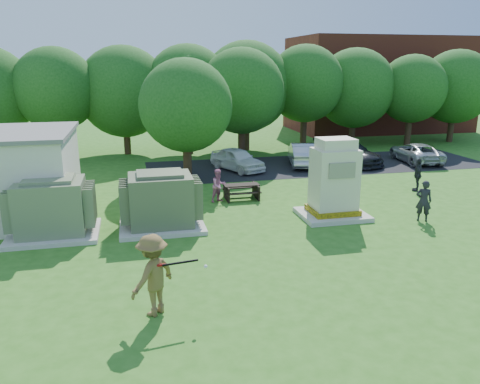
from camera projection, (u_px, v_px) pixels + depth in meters
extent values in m
plane|color=#2D6619|center=(271.00, 271.00, 13.42)|extent=(120.00, 120.00, 0.00)
cube|color=maroon|center=(378.00, 84.00, 41.65)|extent=(15.00, 8.00, 8.00)
cube|color=#232326|center=(319.00, 165.00, 27.62)|extent=(20.00, 6.00, 0.01)
cube|color=beige|center=(54.00, 234.00, 16.21)|extent=(3.00, 2.40, 0.15)
cube|color=#667352|center=(51.00, 207.00, 15.95)|extent=(2.20, 1.80, 1.80)
cube|color=#667352|center=(48.00, 179.00, 15.69)|extent=(1.60, 1.30, 0.12)
cube|color=#667352|center=(11.00, 208.00, 15.67)|extent=(0.32, 1.50, 1.35)
cube|color=#667352|center=(90.00, 204.00, 16.22)|extent=(0.32, 1.50, 1.35)
cube|color=beige|center=(162.00, 225.00, 17.01)|extent=(3.00, 2.40, 0.15)
cube|color=#525C41|center=(161.00, 200.00, 16.76)|extent=(2.20, 1.80, 1.80)
cube|color=#525C41|center=(160.00, 174.00, 16.50)|extent=(1.60, 1.30, 0.12)
cube|color=#525C41|center=(124.00, 201.00, 16.47)|extent=(0.32, 1.50, 1.35)
cube|color=#525C41|center=(196.00, 197.00, 17.03)|extent=(0.32, 1.50, 1.35)
cube|color=beige|center=(332.00, 214.00, 18.22)|extent=(2.53, 2.07, 0.17)
cube|color=yellow|center=(332.00, 210.00, 18.17)|extent=(1.78, 1.43, 0.21)
cube|color=beige|center=(334.00, 179.00, 17.84)|extent=(1.61, 1.26, 2.30)
cube|color=beige|center=(336.00, 144.00, 17.48)|extent=(1.32, 1.03, 0.40)
cube|color=gray|center=(342.00, 171.00, 17.09)|extent=(1.03, 0.05, 0.57)
cube|color=black|center=(241.00, 185.00, 20.48)|extent=(1.54, 0.60, 0.05)
cube|color=black|center=(239.00, 188.00, 20.99)|extent=(1.54, 0.21, 0.04)
cube|color=black|center=(244.00, 193.00, 20.10)|extent=(1.54, 0.21, 0.04)
cube|color=black|center=(227.00, 193.00, 20.42)|extent=(0.07, 1.16, 0.63)
cube|color=black|center=(256.00, 191.00, 20.71)|extent=(0.07, 1.16, 0.63)
imported|color=brown|center=(153.00, 275.00, 10.91)|extent=(1.44, 1.42, 1.99)
imported|color=black|center=(424.00, 201.00, 17.55)|extent=(0.69, 0.61, 1.58)
imported|color=#C66990|center=(219.00, 186.00, 20.01)|extent=(0.87, 0.79, 1.44)
imported|color=#26262C|center=(418.00, 175.00, 21.75)|extent=(0.79, 0.96, 1.54)
imported|color=white|center=(237.00, 159.00, 26.04)|extent=(2.88, 3.96, 1.25)
imported|color=#B1B2B6|center=(303.00, 154.00, 27.29)|extent=(2.37, 4.31, 1.35)
imported|color=black|center=(348.00, 153.00, 27.73)|extent=(3.29, 5.02, 1.35)
imported|color=#B2B2B7|center=(416.00, 153.00, 28.23)|extent=(2.39, 4.36, 1.16)
cylinder|color=black|center=(180.00, 263.00, 10.84)|extent=(0.85, 0.18, 0.06)
cylinder|color=maroon|center=(161.00, 265.00, 10.70)|extent=(0.23, 0.10, 0.06)
sphere|color=white|center=(206.00, 267.00, 10.94)|extent=(0.09, 0.09, 0.09)
cylinder|color=#47301E|center=(60.00, 137.00, 28.96)|extent=(0.44, 0.44, 2.80)
sphere|color=#235B1C|center=(56.00, 89.00, 28.19)|extent=(5.00, 5.00, 5.00)
cylinder|color=#47301E|center=(127.00, 137.00, 30.65)|extent=(0.44, 0.44, 2.30)
sphere|color=#235B1C|center=(124.00, 92.00, 29.89)|extent=(5.80, 5.80, 5.80)
cylinder|color=#47301E|center=(189.00, 133.00, 30.63)|extent=(0.44, 0.44, 2.70)
sphere|color=#235B1C|center=(188.00, 87.00, 29.84)|extent=(5.40, 5.40, 5.40)
cylinder|color=#47301E|center=(246.00, 132.00, 32.09)|extent=(0.44, 0.44, 2.50)
sphere|color=#235B1C|center=(246.00, 86.00, 31.28)|extent=(6.00, 6.00, 6.00)
cylinder|color=#47301E|center=(303.00, 128.00, 32.53)|extent=(0.44, 0.44, 2.90)
sphere|color=#235B1C|center=(305.00, 84.00, 31.74)|extent=(5.20, 5.20, 5.20)
cylinder|color=#47301E|center=(352.00, 129.00, 34.03)|extent=(0.44, 0.44, 2.40)
sphere|color=#235B1C|center=(355.00, 88.00, 33.27)|extent=(5.60, 5.60, 5.60)
cylinder|color=#47301E|center=(408.00, 127.00, 34.04)|extent=(0.44, 0.44, 2.60)
sphere|color=#235B1C|center=(412.00, 89.00, 33.31)|extent=(4.80, 4.80, 4.80)
cylinder|color=#47301E|center=(451.00, 125.00, 35.49)|extent=(0.44, 0.44, 2.50)
sphere|color=#235B1C|center=(456.00, 87.00, 34.73)|extent=(5.40, 5.40, 5.40)
cylinder|color=#47301E|center=(187.00, 157.00, 23.68)|extent=(0.44, 0.44, 2.40)
sphere|color=#235B1C|center=(186.00, 105.00, 23.00)|extent=(4.60, 4.60, 4.60)
cylinder|color=#47301E|center=(242.00, 138.00, 29.23)|extent=(0.44, 0.44, 2.60)
sphere|color=#235B1C|center=(242.00, 91.00, 28.47)|extent=(5.20, 5.20, 5.20)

